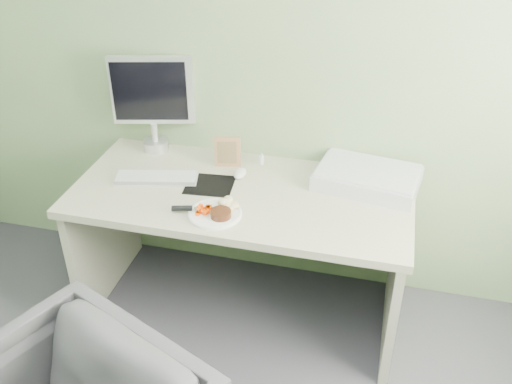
% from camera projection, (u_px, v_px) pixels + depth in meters
% --- Properties ---
extents(wall_back, '(3.50, 0.00, 3.50)m').
position_uv_depth(wall_back, '(260.00, 38.00, 2.67)').
color(wall_back, gray).
rests_on(wall_back, floor).
extents(desk, '(1.60, 0.75, 0.73)m').
position_uv_depth(desk, '(242.00, 223.00, 2.79)').
color(desk, '#B4AF97').
rests_on(desk, floor).
extents(plate, '(0.24, 0.24, 0.01)m').
position_uv_depth(plate, '(215.00, 214.00, 2.52)').
color(plate, white).
rests_on(plate, desk).
extents(steak, '(0.09, 0.09, 0.03)m').
position_uv_depth(steak, '(221.00, 214.00, 2.48)').
color(steak, black).
rests_on(steak, plate).
extents(potato_pile, '(0.11, 0.09, 0.05)m').
position_uv_depth(potato_pile, '(226.00, 203.00, 2.54)').
color(potato_pile, tan).
rests_on(potato_pile, plate).
extents(carrot_heap, '(0.08, 0.07, 0.04)m').
position_uv_depth(carrot_heap, '(204.00, 208.00, 2.50)').
color(carrot_heap, '#FF4905').
rests_on(carrot_heap, plate).
extents(steak_knife, '(0.23, 0.08, 0.02)m').
position_uv_depth(steak_knife, '(190.00, 208.00, 2.52)').
color(steak_knife, silver).
rests_on(steak_knife, plate).
extents(mousepad, '(0.24, 0.22, 0.00)m').
position_uv_depth(mousepad, '(210.00, 185.00, 2.73)').
color(mousepad, black).
rests_on(mousepad, desk).
extents(keyboard, '(0.40, 0.20, 0.02)m').
position_uv_depth(keyboard, '(156.00, 177.00, 2.77)').
color(keyboard, white).
rests_on(keyboard, desk).
extents(computer_mouse, '(0.06, 0.10, 0.03)m').
position_uv_depth(computer_mouse, '(240.00, 174.00, 2.79)').
color(computer_mouse, white).
rests_on(computer_mouse, desk).
extents(photo_frame, '(0.13, 0.04, 0.16)m').
position_uv_depth(photo_frame, '(228.00, 152.00, 2.85)').
color(photo_frame, '#A16A4B').
rests_on(photo_frame, desk).
extents(eyedrop_bottle, '(0.02, 0.02, 0.07)m').
position_uv_depth(eyedrop_bottle, '(262.00, 159.00, 2.89)').
color(eyedrop_bottle, white).
rests_on(eyedrop_bottle, desk).
extents(scanner, '(0.52, 0.39, 0.07)m').
position_uv_depth(scanner, '(367.00, 178.00, 2.72)').
color(scanner, silver).
rests_on(scanner, desk).
extents(monitor, '(0.42, 0.16, 0.51)m').
position_uv_depth(monitor, '(153.00, 98.00, 2.91)').
color(monitor, silver).
rests_on(monitor, desk).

